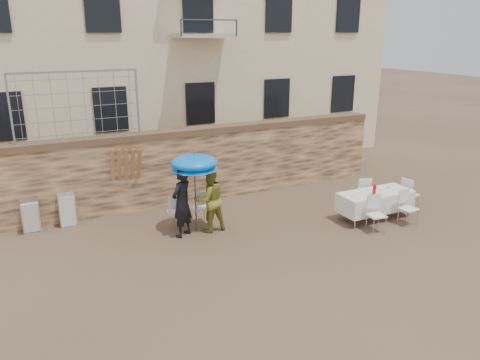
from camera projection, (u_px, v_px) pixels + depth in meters
name	position (u px, v px, depth m)	size (l,w,h in m)	color
ground	(268.00, 271.00, 10.18)	(80.00, 80.00, 0.00)	brown
stone_wall	(188.00, 166.00, 14.14)	(13.00, 0.50, 2.20)	#936C49
chain_link_fence	(77.00, 107.00, 12.28)	(3.20, 0.06, 1.80)	gray
man_suit	(182.00, 202.00, 11.69)	(0.66, 0.43, 1.80)	black
woman_dress	(210.00, 199.00, 12.01)	(0.84, 0.66, 1.74)	#ADA534
umbrella	(194.00, 165.00, 11.67)	(1.23, 1.23, 1.91)	#3F3F44
couple_chair_left	(176.00, 211.00, 12.29)	(0.48, 0.48, 0.96)	white
couple_chair_right	(200.00, 207.00, 12.58)	(0.48, 0.48, 0.96)	white
banquet_table	(376.00, 193.00, 12.87)	(2.10, 0.85, 0.78)	white
soda_bottle	(374.00, 190.00, 12.60)	(0.09, 0.09, 0.26)	red
table_chair_front_left	(377.00, 214.00, 12.05)	(0.48, 0.48, 0.96)	white
table_chair_front_right	(409.00, 208.00, 12.51)	(0.48, 0.48, 0.96)	white
table_chair_back	(362.00, 192.00, 13.71)	(0.48, 0.48, 0.96)	white
table_chair_side	(410.00, 194.00, 13.61)	(0.48, 0.48, 0.96)	white
chair_stack_left	(30.00, 213.00, 12.20)	(0.46, 0.55, 0.92)	white
chair_stack_right	(66.00, 208.00, 12.58)	(0.46, 0.47, 0.92)	white
wood_planks	(124.00, 180.00, 13.14)	(0.70, 0.20, 2.00)	#A37749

